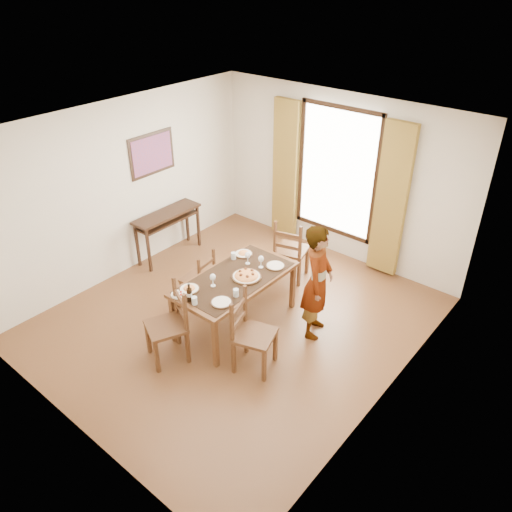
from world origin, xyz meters
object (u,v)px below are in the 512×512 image
Objects in this scene: console_table at (167,219)px; pasta_platter at (246,274)px; man at (317,282)px; dining_table at (235,282)px.

console_table is 3.00× the size of pasta_platter.
man is 4.00× the size of pasta_platter.
console_table is at bearing 66.51° from man.
console_table is 3.02m from man.
man is at bearing 30.23° from dining_table.
dining_table is 0.19m from pasta_platter.
pasta_platter is at bearing -14.37° from console_table.
man is (0.93, 0.54, 0.11)m from dining_table.
pasta_platter is at bearing 97.62° from man.
dining_table is at bearing -142.05° from pasta_platter.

